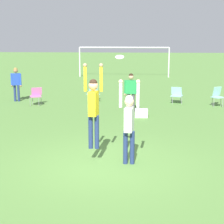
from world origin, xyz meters
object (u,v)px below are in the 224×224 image
at_px(person_jumping, 93,104).
at_px(camping_chair_3, 177,94).
at_px(camping_chair_2, 36,95).
at_px(person_spectator_near, 131,89).
at_px(person_defending, 129,120).
at_px(camping_chair_1, 93,92).
at_px(camping_chair_0, 217,95).
at_px(person_spectator_far, 16,81).
at_px(frisbee, 120,57).
at_px(cooler_box, 141,113).

distance_m(person_jumping, camping_chair_3, 9.36).
distance_m(camping_chair_2, person_spectator_near, 4.79).
xyz_separation_m(person_defending, camping_chair_2, (-4.65, 7.97, -0.68)).
bearing_deg(person_jumping, camping_chair_1, 15.44).
distance_m(camping_chair_0, camping_chair_3, 1.93).
relative_size(camping_chair_0, person_spectator_far, 0.53).
relative_size(camping_chair_0, person_spectator_near, 0.53).
bearing_deg(camping_chair_2, camping_chair_1, 179.07).
relative_size(camping_chair_1, camping_chair_2, 0.98).
relative_size(frisbee, person_spectator_near, 0.13).
xyz_separation_m(person_defending, camping_chair_1, (-2.04, 9.05, -0.71)).
relative_size(person_defending, frisbee, 9.87).
bearing_deg(person_jumping, frisbee, -97.51).
relative_size(person_spectator_near, person_spectator_far, 0.99).
bearing_deg(camping_chair_2, cooler_box, 131.81).
height_order(frisbee, cooler_box, frisbee).
height_order(person_jumping, camping_chair_1, person_jumping).
relative_size(person_jumping, person_spectator_far, 1.32).
bearing_deg(camping_chair_0, person_spectator_near, -10.94).
bearing_deg(camping_chair_1, camping_chair_0, 134.48).
distance_m(person_jumping, person_spectator_far, 10.06).
bearing_deg(camping_chair_2, person_jumping, 92.02).
relative_size(frisbee, camping_chair_0, 0.25).
distance_m(camping_chair_0, camping_chair_1, 6.00).
height_order(person_jumping, person_spectator_near, person_jumping).
bearing_deg(camping_chair_0, person_jumping, 25.19).
bearing_deg(frisbee, person_defending, 13.36).
relative_size(frisbee, camping_chair_2, 0.27).
relative_size(frisbee, person_spectator_far, 0.13).
xyz_separation_m(person_jumping, cooler_box, (1.29, 5.52, -1.39)).
height_order(camping_chair_2, person_spectator_far, person_spectator_far).
xyz_separation_m(camping_chair_3, person_spectator_near, (-2.19, -2.35, 0.56)).
xyz_separation_m(person_defending, person_spectator_near, (-0.10, 6.58, -0.16)).
distance_m(camping_chair_0, camping_chair_2, 8.58).
xyz_separation_m(frisbee, person_spectator_far, (-5.65, 8.93, -1.75)).
bearing_deg(camping_chair_3, camping_chair_0, 179.20).
distance_m(camping_chair_1, person_spectator_near, 3.19).
relative_size(person_spectator_far, cooler_box, 3.24).
bearing_deg(person_spectator_near, person_jumping, -94.14).
bearing_deg(person_jumping, person_spectator_far, 37.94).
distance_m(camping_chair_1, person_spectator_far, 3.90).
height_order(person_jumping, cooler_box, person_jumping).
relative_size(person_defending, camping_chair_3, 2.85).
height_order(frisbee, camping_chair_0, frisbee).
bearing_deg(person_spectator_near, cooler_box, -60.61).
relative_size(person_defending, camping_chair_0, 2.45).
bearing_deg(cooler_box, frisbee, -95.99).
bearing_deg(person_defending, person_spectator_near, -170.77).
bearing_deg(camping_chair_3, camping_chair_1, 16.59).
distance_m(person_defending, person_spectator_far, 10.65).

